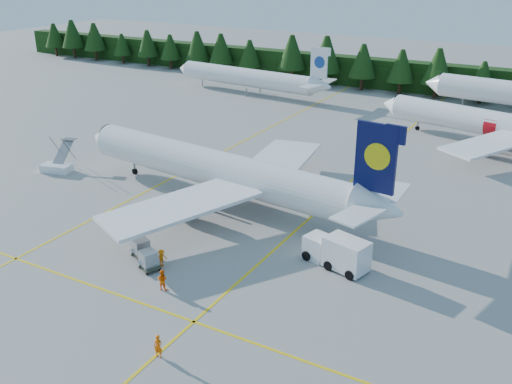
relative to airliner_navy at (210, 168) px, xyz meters
The scene contains 14 objects.
ground 16.58m from the airliner_navy, 67.08° to the right, with size 320.00×320.00×0.00m, color #9A9A94.
taxi_stripe_a 9.94m from the airliner_navy, 146.47° to the left, with size 0.25×120.00×0.01m, color yellow.
taxi_stripe_b 13.81m from the airliner_navy, 22.54° to the left, with size 0.25×120.00×0.01m, color yellow.
taxi_stripe_cross 22.13m from the airliner_navy, 73.23° to the right, with size 80.00×0.25×0.01m, color yellow.
treeline_hedge 67.40m from the airliner_navy, 84.64° to the left, with size 220.00×4.00×6.00m, color black.
airliner_navy is the anchor object (origin of this frame).
airliner_red 44.07m from the airliner_navy, 56.11° to the left, with size 36.57×29.73×10.81m.
airliner_far_left 54.77m from the airliner_navy, 116.90° to the left, with size 36.16×7.13×10.52m.
airstairs 22.45m from the airliner_navy, behind, with size 4.20×5.70×3.45m.
service_truck 20.05m from the airliner_navy, 22.26° to the right, with size 6.51×3.75×2.96m.
uld_pair 16.20m from the airliner_navy, 78.28° to the right, with size 4.49×3.62×1.51m.
crew_a 28.51m from the airliner_navy, 63.76° to the right, with size 0.64×0.42×1.75m, color #F35C05.
crew_b 20.00m from the airliner_navy, 68.14° to the right, with size 0.90×0.70×1.84m, color #FF6005.
crew_c 16.37m from the airliner_navy, 72.20° to the right, with size 0.69×0.47×1.66m, color #FC6D05.
Camera 1 is at (27.98, -35.34, 25.85)m, focal length 40.00 mm.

